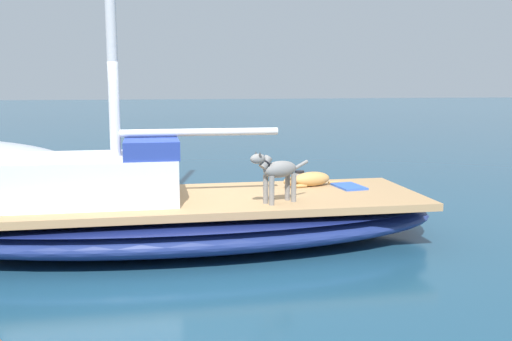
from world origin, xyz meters
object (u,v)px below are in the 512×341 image
at_px(sailboat_main, 185,220).
at_px(deck_towel, 349,186).
at_px(dog_grey, 277,171).
at_px(dog_tan, 309,179).
at_px(deck_winch, 299,178).

xyz_separation_m(sailboat_main, deck_towel, (0.33, -2.48, 0.34)).
xyz_separation_m(dog_grey, deck_towel, (0.89, -1.30, -0.41)).
height_order(dog_grey, deck_towel, dog_grey).
relative_size(dog_tan, deck_towel, 1.69).
relative_size(sailboat_main, deck_towel, 12.98).
bearing_deg(dog_tan, deck_winch, 25.71).
bearing_deg(deck_winch, dog_grey, 154.24).
bearing_deg(dog_tan, deck_towel, -109.08).
bearing_deg(deck_winch, sailboat_main, 112.22).
bearing_deg(sailboat_main, deck_towel, -82.43).
bearing_deg(dog_grey, sailboat_main, 64.50).
height_order(deck_winch, deck_towel, deck_winch).
bearing_deg(deck_towel, dog_grey, 124.57).
bearing_deg(dog_tan, sailboat_main, 105.31).
height_order(sailboat_main, dog_grey, dog_grey).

